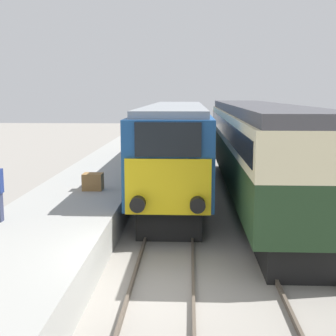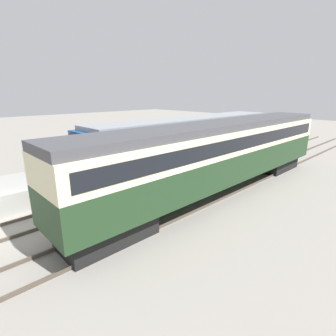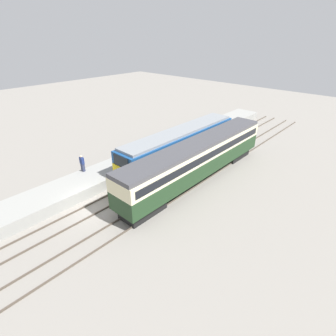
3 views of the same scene
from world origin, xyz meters
name	(u,v)px [view 1 (image 1 of 3)]	position (x,y,z in m)	size (l,w,h in m)	color
ground_plane	(161,294)	(0.00, 0.00, 0.00)	(120.00, 120.00, 0.00)	gray
platform_left	(90,194)	(-3.30, 8.00, 0.52)	(3.50, 50.00, 1.03)	gray
rails_near_track	(170,228)	(0.00, 5.00, 0.07)	(1.51, 60.00, 0.14)	#4C4238
rails_far_track	(274,229)	(3.40, 5.00, 0.07)	(1.50, 60.00, 0.14)	#4C4238
locomotive	(176,143)	(0.00, 11.10, 2.23)	(2.70, 16.20, 3.96)	black
passenger_carriage	(256,142)	(3.40, 9.59, 2.45)	(2.75, 18.74, 4.03)	black
luggage_crate	(93,182)	(-2.84, 6.41, 1.33)	(0.70, 0.56, 0.60)	olive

